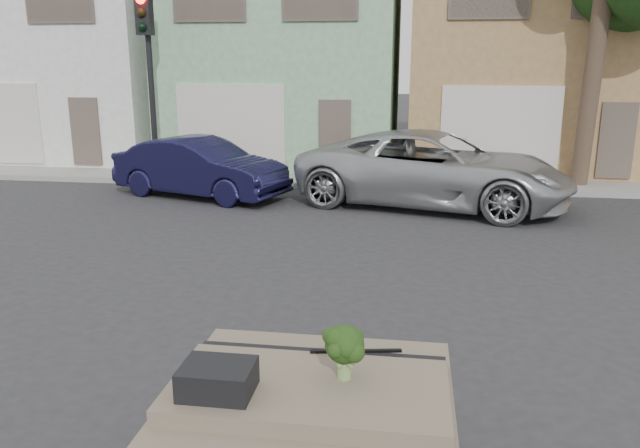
% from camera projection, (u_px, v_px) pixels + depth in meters
% --- Properties ---
extents(ground_plane, '(120.00, 120.00, 0.00)m').
position_uv_depth(ground_plane, '(352.00, 339.00, 7.59)').
color(ground_plane, '#303033').
rests_on(ground_plane, ground).
extents(sidewalk, '(40.00, 3.00, 0.15)m').
position_uv_depth(sidewalk, '(389.00, 178.00, 17.62)').
color(sidewalk, gray).
rests_on(sidewalk, ground).
extents(townhouse_white, '(7.20, 8.20, 7.55)m').
position_uv_depth(townhouse_white, '(85.00, 47.00, 22.09)').
color(townhouse_white, white).
rests_on(townhouse_white, ground).
extents(townhouse_mint, '(7.20, 8.20, 7.55)m').
position_uv_depth(townhouse_mint, '(293.00, 46.00, 21.01)').
color(townhouse_mint, '#88B98B').
rests_on(townhouse_mint, ground).
extents(townhouse_tan, '(7.20, 8.20, 7.55)m').
position_uv_depth(townhouse_tan, '(523.00, 45.00, 19.94)').
color(townhouse_tan, '#A78051').
rests_on(townhouse_tan, ground).
extents(navy_sedan, '(4.69, 2.87, 1.46)m').
position_uv_depth(navy_sedan, '(202.00, 197.00, 15.59)').
color(navy_sedan, '#151437').
rests_on(navy_sedan, ground).
extents(silver_pickup, '(6.76, 4.36, 1.73)m').
position_uv_depth(silver_pickup, '(432.00, 205.00, 14.62)').
color(silver_pickup, '#ABADB1').
rests_on(silver_pickup, ground).
extents(traffic_signal, '(0.40, 0.40, 5.10)m').
position_uv_depth(traffic_signal, '(150.00, 89.00, 16.97)').
color(traffic_signal, black).
rests_on(traffic_signal, ground).
extents(tree_near, '(4.40, 4.00, 8.50)m').
position_uv_depth(tree_near, '(598.00, 20.00, 15.18)').
color(tree_near, '#1B3C14').
rests_on(tree_near, ground).
extents(car_dashboard, '(2.00, 1.80, 1.12)m').
position_uv_depth(car_dashboard, '(312.00, 443.00, 4.58)').
color(car_dashboard, '#736552').
rests_on(car_dashboard, ground).
extents(instrument_hump, '(0.48, 0.38, 0.20)m').
position_uv_depth(instrument_hump, '(218.00, 379.00, 4.16)').
color(instrument_hump, black).
rests_on(instrument_hump, car_dashboard).
extents(wiper_arm, '(0.69, 0.15, 0.02)m').
position_uv_depth(wiper_arm, '(356.00, 351.00, 4.76)').
color(wiper_arm, black).
rests_on(wiper_arm, car_dashboard).
extents(broccoli, '(0.42, 0.42, 0.40)m').
position_uv_depth(broccoli, '(344.00, 351.00, 4.33)').
color(broccoli, '#1B330F').
rests_on(broccoli, car_dashboard).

